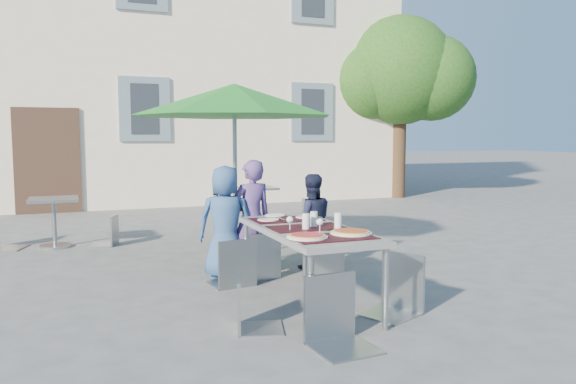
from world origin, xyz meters
name	(u,v)px	position (x,y,z in m)	size (l,w,h in m)	color
ground	(243,299)	(0.00, 0.00, 0.00)	(90.00, 90.00, 0.00)	#4D4D50
building	(125,20)	(0.00, 11.50, 4.85)	(13.60, 8.20, 11.10)	beige
tree	(401,73)	(6.55, 7.54, 3.25)	(3.60, 3.00, 4.70)	#412C1C
dining_table	(307,233)	(0.51, -0.41, 0.70)	(0.80, 1.85, 0.76)	#4F5055
pizza_near_left	(307,236)	(0.30, -0.92, 0.77)	(0.35, 0.35, 0.03)	white
pizza_near_right	(351,232)	(0.74, -0.87, 0.77)	(0.37, 0.37, 0.03)	white
glassware	(316,221)	(0.56, -0.51, 0.83)	(0.51, 0.39, 0.15)	silver
place_settings	(284,217)	(0.52, 0.25, 0.76)	(0.69, 0.49, 0.01)	white
child_0	(226,222)	(0.06, 0.86, 0.64)	(0.63, 0.41, 1.29)	#2E4D7E
child_1	(252,218)	(0.36, 0.86, 0.67)	(0.49, 0.32, 1.34)	#543B7A
child_2	(311,221)	(1.16, 0.98, 0.58)	(0.56, 0.32, 1.16)	#181C36
chair_0	(233,233)	(0.05, 0.51, 0.58)	(0.50, 0.50, 0.99)	gray
chair_1	(259,227)	(0.41, 0.72, 0.59)	(0.54, 0.55, 1.01)	#929A9D
chair_2	(324,226)	(1.15, 0.58, 0.58)	(0.56, 0.56, 0.99)	gray
chair_3	(250,272)	(-0.19, -0.86, 0.49)	(0.46, 0.46, 0.84)	#92999D
chair_4	(397,248)	(1.19, -0.90, 0.60)	(0.60, 0.60, 1.02)	#92999D
chair_5	(337,268)	(0.33, -1.43, 0.60)	(0.49, 0.49, 1.02)	gray
patio_umbrella	(234,101)	(0.43, 1.76, 2.05)	(2.58, 2.58, 2.27)	#B5B8BE
cafe_table_0	(54,214)	(-1.80, 3.50, 0.48)	(0.67, 0.67, 0.72)	#B5B8BE
bg_chair_r_0	(108,213)	(-1.06, 3.39, 0.49)	(0.48, 0.48, 0.84)	gray
cafe_table_1	(258,200)	(1.64, 4.53, 0.44)	(0.63, 0.63, 0.68)	#B5B8BE
bg_chair_l_1	(232,193)	(1.08, 4.28, 0.62)	(0.58, 0.57, 1.05)	gray
bg_chair_r_1	(304,197)	(2.46, 4.33, 0.49)	(0.44, 0.43, 0.84)	gray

